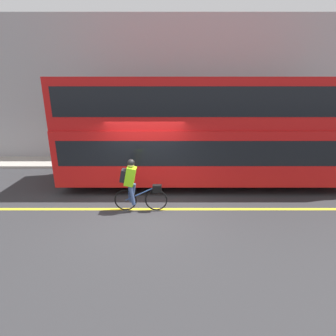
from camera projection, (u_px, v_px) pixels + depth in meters
ground_plane at (144, 213)px, 7.68m from camera, size 80.00×80.00×0.00m
road_center_line at (145, 209)px, 7.91m from camera, size 50.00×0.14×0.01m
sidewalk_curb at (154, 162)px, 12.47m from camera, size 60.00×1.64×0.10m
building_facade at (154, 91)px, 12.40m from camera, size 60.00×0.30×6.56m
bus at (208, 127)px, 9.36m from camera, size 10.30×2.58×3.81m
cyclist_on_bike at (136, 183)px, 7.59m from camera, size 1.57×0.32×1.59m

